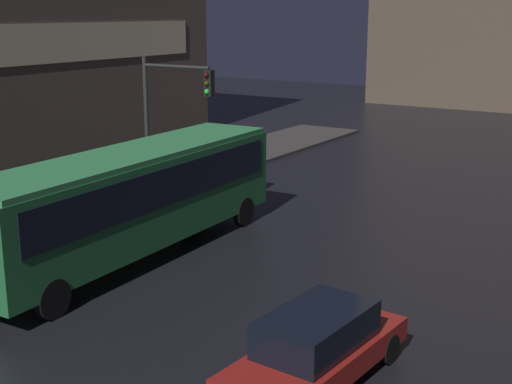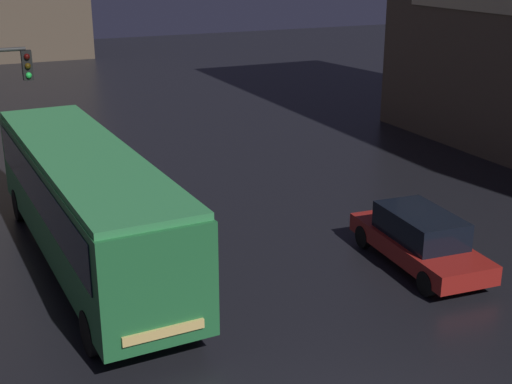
# 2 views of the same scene
# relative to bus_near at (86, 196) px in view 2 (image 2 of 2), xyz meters

# --- Properties ---
(bus_near) EXTENTS (2.94, 11.78, 3.23)m
(bus_near) POSITION_rel_bus_near_xyz_m (0.00, 0.00, 0.00)
(bus_near) COLOR #236B38
(bus_near) RESTS_ON ground
(car_taxi) EXTENTS (2.06, 4.74, 1.52)m
(car_taxi) POSITION_rel_bus_near_xyz_m (8.07, -3.69, -1.22)
(car_taxi) COLOR maroon
(car_taxi) RESTS_ON ground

